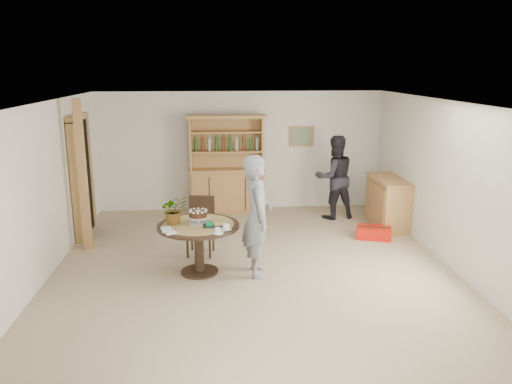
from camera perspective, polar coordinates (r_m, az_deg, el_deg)
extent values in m
plane|color=#C3B086|center=(7.59, -0.32, -9.04)|extent=(7.00, 7.00, 0.00)
cube|color=white|center=(10.62, -1.79, 4.70)|extent=(6.00, 0.04, 2.50)
cube|color=white|center=(3.91, 3.72, -12.29)|extent=(6.00, 0.04, 2.50)
cube|color=white|center=(7.58, -23.56, -0.31)|extent=(0.04, 7.00, 2.50)
cube|color=white|center=(8.00, 21.64, 0.57)|extent=(0.04, 7.00, 2.50)
cube|color=white|center=(7.00, -0.35, 10.14)|extent=(6.00, 7.00, 0.04)
cube|color=tan|center=(10.69, 5.22, 6.34)|extent=(0.52, 0.03, 0.42)
cube|color=#59724C|center=(10.67, 5.24, 6.32)|extent=(0.44, 0.02, 0.34)
cube|color=black|center=(9.48, -19.34, 1.52)|extent=(0.10, 0.90, 2.10)
cube|color=#B2804B|center=(9.00, -19.99, 0.83)|extent=(0.12, 0.10, 2.10)
cube|color=#B2804B|center=(9.94, -18.53, 2.16)|extent=(0.12, 0.10, 2.10)
cube|color=#B2804B|center=(9.31, -19.76, 8.03)|extent=(0.12, 1.10, 0.10)
cube|color=tan|center=(8.62, -19.19, 1.71)|extent=(0.12, 0.12, 2.50)
cube|color=#B2804B|center=(10.51, -3.32, 0.14)|extent=(1.50, 0.50, 0.90)
cube|color=tan|center=(10.41, -3.36, 2.65)|extent=(1.56, 0.54, 0.04)
cube|color=#B2804B|center=(10.41, -3.41, 5.72)|extent=(1.50, 0.04, 1.06)
cube|color=#B2804B|center=(10.27, -7.48, 5.51)|extent=(0.04, 0.34, 1.06)
cube|color=#B2804B|center=(10.31, 0.69, 5.66)|extent=(0.04, 0.34, 1.06)
cube|color=tan|center=(10.29, -3.38, 4.67)|extent=(1.44, 0.32, 0.03)
cube|color=tan|center=(10.23, -3.41, 6.88)|extent=(1.44, 0.32, 0.03)
cube|color=#B2804B|center=(10.20, -3.44, 8.60)|extent=(1.62, 0.40, 0.06)
cylinder|color=#194C1E|center=(10.27, -6.53, 5.45)|extent=(0.07, 0.07, 0.28)
cylinder|color=#4C2D14|center=(10.26, -5.63, 5.47)|extent=(0.07, 0.07, 0.28)
cylinder|color=#B2BFB2|center=(10.26, -4.74, 5.49)|extent=(0.07, 0.07, 0.28)
cylinder|color=#194C1E|center=(10.26, -3.84, 5.51)|extent=(0.07, 0.07, 0.28)
cylinder|color=#4C2D14|center=(10.27, -2.94, 5.53)|extent=(0.07, 0.07, 0.28)
cylinder|color=#B2BFB2|center=(10.27, -2.05, 5.54)|extent=(0.07, 0.07, 0.28)
cylinder|color=#194C1E|center=(10.28, -1.15, 5.55)|extent=(0.07, 0.07, 0.28)
cylinder|color=#4C2D14|center=(10.29, -0.26, 5.57)|extent=(0.07, 0.07, 0.28)
cube|color=#B2804B|center=(9.87, 14.82, -1.25)|extent=(0.50, 1.20, 0.90)
cube|color=tan|center=(9.76, 14.99, 1.41)|extent=(0.54, 1.26, 0.04)
cylinder|color=black|center=(7.34, -6.60, -3.87)|extent=(1.20, 1.20, 0.04)
cylinder|color=black|center=(7.46, -6.52, -6.58)|extent=(0.14, 0.14, 0.70)
cylinder|color=black|center=(7.59, -6.45, -9.02)|extent=(0.56, 0.56, 0.03)
cylinder|color=#A68F51|center=(7.33, -6.61, -3.69)|extent=(1.04, 1.04, 0.01)
cube|color=black|center=(8.14, -6.39, -4.12)|extent=(0.48, 0.48, 0.04)
cube|color=black|center=(8.24, -6.20, -2.06)|extent=(0.42, 0.10, 0.46)
cube|color=black|center=(8.19, -6.24, -0.58)|extent=(0.42, 0.11, 0.05)
cube|color=black|center=(8.08, -7.84, -6.03)|extent=(0.04, 0.03, 0.44)
cube|color=black|center=(8.02, -5.31, -6.13)|extent=(0.03, 0.03, 0.44)
cube|color=black|center=(8.41, -7.33, -5.19)|extent=(0.03, 0.03, 0.44)
cube|color=black|center=(8.35, -4.90, -5.28)|extent=(0.03, 0.03, 0.44)
cylinder|color=white|center=(7.38, -6.60, -3.50)|extent=(0.28, 0.28, 0.01)
cylinder|color=white|center=(7.37, -6.61, -3.20)|extent=(0.05, 0.05, 0.08)
cylinder|color=white|center=(7.35, -6.62, -2.86)|extent=(0.30, 0.30, 0.01)
cylinder|color=#432613|center=(7.34, -6.63, -2.49)|extent=(0.26, 0.26, 0.09)
cylinder|color=white|center=(7.32, -6.64, -2.15)|extent=(0.08, 0.08, 0.01)
sphere|color=white|center=(7.32, -5.70, -2.14)|extent=(0.04, 0.04, 0.04)
sphere|color=white|center=(7.38, -5.82, -2.01)|extent=(0.04, 0.04, 0.04)
sphere|color=white|center=(7.42, -6.15, -1.92)|extent=(0.04, 0.04, 0.04)
sphere|color=white|center=(7.44, -6.61, -1.90)|extent=(0.04, 0.04, 0.04)
sphere|color=white|center=(7.43, -7.08, -1.94)|extent=(0.04, 0.04, 0.04)
sphere|color=white|center=(7.39, -7.43, -2.04)|extent=(0.04, 0.04, 0.04)
sphere|color=white|center=(7.33, -7.58, -2.17)|extent=(0.04, 0.04, 0.04)
sphere|color=white|center=(7.27, -7.47, -2.30)|extent=(0.04, 0.04, 0.04)
sphere|color=white|center=(7.23, -7.14, -2.39)|extent=(0.04, 0.04, 0.04)
sphere|color=white|center=(7.21, -6.67, -2.42)|extent=(0.04, 0.04, 0.04)
sphere|color=white|center=(7.22, -6.19, -2.38)|extent=(0.04, 0.04, 0.04)
sphere|color=white|center=(7.26, -5.83, -2.27)|extent=(0.04, 0.04, 0.04)
imported|color=#3F7233|center=(7.34, -9.38, -2.02)|extent=(0.47, 0.44, 0.42)
cube|color=black|center=(7.21, -4.89, -3.86)|extent=(0.30, 0.20, 0.01)
cube|color=#0D7B41|center=(7.20, -5.37, -3.62)|extent=(0.10, 0.10, 0.06)
cube|color=#0D7B41|center=(7.19, -5.38, -3.35)|extent=(0.11, 0.02, 0.01)
cylinder|color=white|center=(7.06, -3.42, -4.25)|extent=(0.15, 0.15, 0.01)
imported|color=white|center=(7.05, -3.43, -3.92)|extent=(0.10, 0.10, 0.08)
cylinder|color=white|center=(6.90, -4.39, -4.71)|extent=(0.15, 0.15, 0.01)
imported|color=white|center=(6.88, -4.39, -4.39)|extent=(0.08, 0.08, 0.07)
cube|color=white|center=(7.17, -10.26, -4.08)|extent=(0.14, 0.08, 0.03)
cube|color=white|center=(7.05, -10.11, -4.38)|extent=(0.16, 0.11, 0.03)
cube|color=white|center=(6.95, -9.69, -4.64)|extent=(0.16, 0.14, 0.03)
imported|color=gray|center=(7.21, 0.11, -2.74)|extent=(0.46, 0.67, 1.79)
imported|color=black|center=(10.10, 8.95, 1.68)|extent=(0.92, 0.78, 1.68)
cube|color=red|center=(9.22, 13.27, -4.52)|extent=(0.69, 0.56, 0.20)
cube|color=black|center=(9.18, 13.31, -3.90)|extent=(0.55, 0.20, 0.01)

